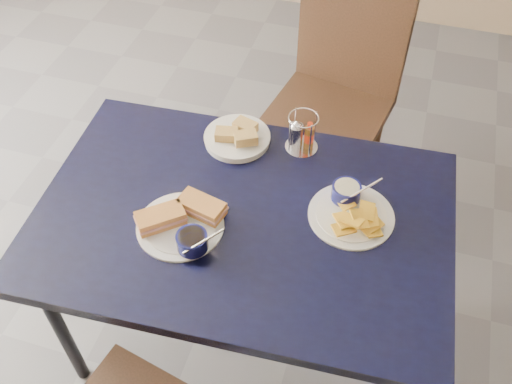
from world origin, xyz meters
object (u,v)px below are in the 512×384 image
(chair_far, at_px, (334,84))
(bread_basket, at_px, (238,137))
(sandwich_plate, at_px, (183,222))
(dining_table, at_px, (243,228))
(condiment_caddy, at_px, (301,135))
(plantain_plate, at_px, (350,208))

(chair_far, height_order, bread_basket, chair_far)
(sandwich_plate, xyz_separation_m, bread_basket, (0.04, 0.40, -0.01))
(dining_table, relative_size, condiment_caddy, 9.56)
(bread_basket, bearing_deg, chair_far, 71.02)
(dining_table, height_order, bread_basket, bread_basket)
(dining_table, xyz_separation_m, bread_basket, (-0.11, 0.30, 0.08))
(sandwich_plate, distance_m, bread_basket, 0.40)
(condiment_caddy, bearing_deg, dining_table, -105.79)
(dining_table, xyz_separation_m, sandwich_plate, (-0.15, -0.10, 0.09))
(dining_table, distance_m, condiment_caddy, 0.37)
(plantain_plate, relative_size, bread_basket, 1.18)
(chair_far, bearing_deg, plantain_plate, -76.76)
(plantain_plate, relative_size, condiment_caddy, 1.91)
(dining_table, height_order, sandwich_plate, sandwich_plate)
(chair_far, xyz_separation_m, plantain_plate, (0.20, -0.84, 0.20))
(sandwich_plate, relative_size, bread_basket, 1.36)
(sandwich_plate, bearing_deg, plantain_plate, 23.65)
(plantain_plate, xyz_separation_m, condiment_caddy, (-0.21, 0.23, 0.04))
(chair_far, distance_m, condiment_caddy, 0.66)
(dining_table, height_order, chair_far, chair_far)
(chair_far, height_order, condiment_caddy, chair_far)
(chair_far, height_order, plantain_plate, chair_far)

